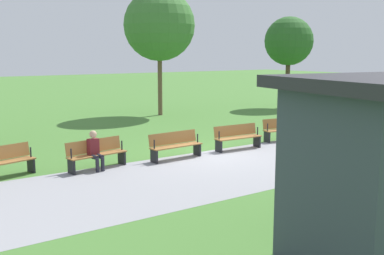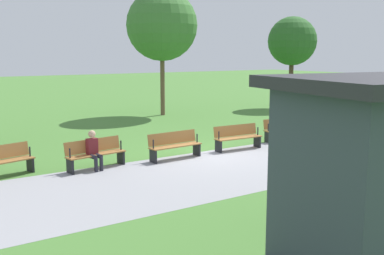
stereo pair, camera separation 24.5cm
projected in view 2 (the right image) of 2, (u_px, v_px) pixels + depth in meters
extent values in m
plane|color=#477A33|center=(209.00, 154.00, 15.75)|extent=(120.00, 120.00, 0.00)
cube|color=#939399|center=(244.00, 165.00, 14.20)|extent=(38.81, 4.70, 0.01)
cube|color=#996633|center=(358.00, 111.00, 24.19)|extent=(1.88, 1.20, 0.04)
cube|color=#996633|center=(356.00, 106.00, 24.35)|extent=(1.73, 0.89, 0.40)
cube|color=black|center=(373.00, 115.00, 24.35)|extent=(0.21, 0.36, 0.43)
cylinder|color=black|center=(373.00, 107.00, 24.27)|extent=(0.06, 0.06, 0.30)
cube|color=black|center=(342.00, 115.00, 24.11)|extent=(0.21, 0.36, 0.43)
cylinder|color=black|center=(343.00, 108.00, 24.02)|extent=(0.06, 0.06, 0.30)
cube|color=#996633|center=(343.00, 116.00, 22.00)|extent=(1.91, 1.04, 0.04)
cube|color=#996633|center=(341.00, 111.00, 22.15)|extent=(1.80, 0.73, 0.40)
cube|color=black|center=(359.00, 120.00, 22.24)|extent=(0.18, 0.37, 0.43)
cylinder|color=black|center=(360.00, 112.00, 22.16)|extent=(0.06, 0.06, 0.30)
cube|color=black|center=(327.00, 122.00, 21.83)|extent=(0.18, 0.37, 0.43)
cylinder|color=black|center=(328.00, 114.00, 21.75)|extent=(0.06, 0.06, 0.30)
cube|color=#996633|center=(320.00, 123.00, 19.96)|extent=(1.92, 0.88, 0.04)
cube|color=#996633|center=(318.00, 117.00, 20.11)|extent=(1.84, 0.56, 0.40)
cube|color=black|center=(337.00, 127.00, 20.29)|extent=(0.15, 0.38, 0.43)
cylinder|color=black|center=(337.00, 118.00, 20.21)|extent=(0.05, 0.05, 0.30)
cube|color=black|center=(303.00, 129.00, 19.71)|extent=(0.15, 0.38, 0.43)
cylinder|color=black|center=(304.00, 120.00, 19.63)|extent=(0.05, 0.05, 0.30)
cube|color=#996633|center=(286.00, 130.00, 18.10)|extent=(1.91, 0.71, 0.04)
cube|color=#996633|center=(283.00, 123.00, 18.24)|extent=(1.86, 0.38, 0.40)
cube|color=black|center=(303.00, 134.00, 18.50)|extent=(0.11, 0.38, 0.43)
cylinder|color=black|center=(304.00, 124.00, 18.42)|extent=(0.05, 0.05, 0.30)
cube|color=black|center=(268.00, 137.00, 17.77)|extent=(0.11, 0.38, 0.43)
cylinder|color=black|center=(268.00, 127.00, 17.69)|extent=(0.05, 0.05, 0.30)
cube|color=#996633|center=(238.00, 138.00, 16.43)|extent=(1.89, 0.53, 0.04)
cube|color=#996633|center=(235.00, 130.00, 16.56)|extent=(1.87, 0.20, 0.40)
cube|color=black|center=(257.00, 142.00, 16.91)|extent=(0.08, 0.38, 0.43)
cylinder|color=black|center=(258.00, 131.00, 16.83)|extent=(0.05, 0.05, 0.30)
cube|color=black|center=(218.00, 146.00, 16.03)|extent=(0.08, 0.38, 0.43)
cylinder|color=black|center=(219.00, 136.00, 15.95)|extent=(0.05, 0.05, 0.30)
cube|color=#996633|center=(176.00, 146.00, 14.97)|extent=(1.89, 0.53, 0.04)
cube|color=#996633|center=(172.00, 138.00, 15.09)|extent=(1.87, 0.20, 0.40)
cube|color=black|center=(197.00, 149.00, 15.52)|extent=(0.08, 0.38, 0.43)
cylinder|color=black|center=(197.00, 138.00, 15.44)|extent=(0.05, 0.05, 0.30)
cube|color=black|center=(153.00, 156.00, 14.50)|extent=(0.08, 0.38, 0.43)
cylinder|color=black|center=(153.00, 144.00, 14.42)|extent=(0.05, 0.05, 0.30)
cube|color=#996633|center=(96.00, 154.00, 13.73)|extent=(1.91, 0.71, 0.04)
cube|color=#996633|center=(93.00, 145.00, 13.84)|extent=(1.86, 0.38, 0.40)
cube|color=black|center=(121.00, 157.00, 14.35)|extent=(0.11, 0.38, 0.43)
cylinder|color=black|center=(121.00, 145.00, 14.27)|extent=(0.05, 0.05, 0.30)
cube|color=black|center=(70.00, 166.00, 13.19)|extent=(0.11, 0.38, 0.43)
cylinder|color=black|center=(70.00, 153.00, 13.12)|extent=(0.05, 0.05, 0.30)
cube|color=#996633|center=(1.00, 162.00, 12.73)|extent=(1.92, 0.88, 0.04)
cube|color=black|center=(30.00, 165.00, 13.41)|extent=(0.15, 0.38, 0.43)
cylinder|color=black|center=(30.00, 152.00, 13.33)|extent=(0.05, 0.05, 0.30)
cube|color=maroon|center=(92.00, 147.00, 13.62)|extent=(0.35, 0.24, 0.50)
sphere|color=tan|center=(92.00, 134.00, 13.55)|extent=(0.22, 0.22, 0.22)
cylinder|color=#23232D|center=(98.00, 156.00, 13.60)|extent=(0.18, 0.38, 0.13)
cylinder|color=#23232D|center=(101.00, 164.00, 13.50)|extent=(0.12, 0.12, 0.43)
cylinder|color=#23232D|center=(93.00, 157.00, 13.48)|extent=(0.18, 0.38, 0.13)
cylinder|color=#23232D|center=(96.00, 165.00, 13.38)|extent=(0.12, 0.12, 0.43)
cylinder|color=brown|center=(163.00, 82.00, 25.51)|extent=(0.25, 0.25, 3.73)
sphere|color=#3D7533|center=(162.00, 25.00, 25.00)|extent=(3.95, 3.95, 3.95)
cylinder|color=#4C3828|center=(291.00, 82.00, 29.19)|extent=(0.29, 0.29, 3.24)
sphere|color=#285B23|center=(292.00, 41.00, 28.76)|extent=(3.09, 3.09, 3.09)
cylinder|color=black|center=(380.00, 108.00, 25.18)|extent=(0.41, 0.41, 0.92)
cube|color=#38424C|center=(380.00, 181.00, 7.24)|extent=(3.13, 2.62, 2.93)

